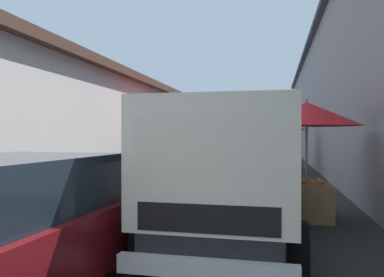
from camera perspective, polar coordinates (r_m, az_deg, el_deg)
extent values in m
plane|color=#282826|center=(14.99, 6.99, -5.86)|extent=(90.00, 90.00, 0.00)
cube|color=silver|center=(18.89, -13.08, 0.70)|extent=(49.50, 7.00, 3.45)
cube|color=#4C3328|center=(18.99, -13.09, 6.27)|extent=(49.80, 7.50, 0.24)
cylinder|color=#9E9EA3|center=(8.16, 16.47, -3.00)|extent=(0.06, 0.06, 2.33)
cone|color=red|center=(8.16, 16.49, 3.49)|extent=(2.17, 2.17, 0.49)
sphere|color=#9E9EA3|center=(8.18, 16.49, 5.47)|extent=(0.07, 0.07, 0.07)
cube|color=#9E7547|center=(8.06, 17.61, -8.87)|extent=(0.97, 0.64, 0.71)
sphere|color=orange|center=(8.10, 18.46, -5.98)|extent=(0.09, 0.09, 0.09)
sphere|color=orange|center=(8.01, 16.18, -6.04)|extent=(0.09, 0.09, 0.09)
sphere|color=orange|center=(7.94, 17.20, -6.11)|extent=(0.09, 0.09, 0.09)
sphere|color=orange|center=(7.77, 18.22, -5.85)|extent=(0.09, 0.09, 0.09)
sphere|color=orange|center=(8.00, 18.57, -6.06)|extent=(0.09, 0.09, 0.09)
sphere|color=orange|center=(8.03, 16.22, -6.03)|extent=(0.09, 0.09, 0.09)
cylinder|color=#9E9EA3|center=(17.99, 12.60, -1.12)|extent=(0.06, 0.06, 2.30)
cone|color=red|center=(17.99, 12.61, 1.85)|extent=(2.81, 2.81, 0.44)
sphere|color=#9E9EA3|center=(18.00, 12.61, 2.67)|extent=(0.07, 0.07, 0.07)
cube|color=#9E7547|center=(18.10, 13.25, -3.62)|extent=(0.80, 0.74, 0.72)
sphere|color=orange|center=(17.98, 12.99, -2.36)|extent=(0.09, 0.09, 0.09)
sphere|color=orange|center=(18.24, 12.65, -2.32)|extent=(0.09, 0.09, 0.09)
sphere|color=orange|center=(18.27, 13.54, -2.31)|extent=(0.09, 0.09, 0.09)
sphere|color=orange|center=(18.03, 13.37, -2.35)|extent=(0.09, 0.09, 0.09)
sphere|color=orange|center=(18.13, 13.50, -2.16)|extent=(0.09, 0.09, 0.09)
cylinder|color=#9E9EA3|center=(12.36, -0.92, -2.40)|extent=(0.06, 0.06, 2.07)
cone|color=red|center=(12.35, -0.92, 1.32)|extent=(2.81, 2.81, 0.46)
sphere|color=#9E9EA3|center=(12.35, -0.92, 2.59)|extent=(0.07, 0.07, 0.07)
cube|color=olive|center=(12.64, -0.69, -5.29)|extent=(0.79, 0.60, 0.77)
sphere|color=orange|center=(12.45, -1.21, -3.39)|extent=(0.09, 0.09, 0.09)
sphere|color=orange|center=(12.36, -0.35, -3.42)|extent=(0.09, 0.09, 0.09)
sphere|color=orange|center=(12.64, -0.78, -3.09)|extent=(0.09, 0.09, 0.09)
sphere|color=orange|center=(12.74, 0.28, -3.30)|extent=(0.09, 0.09, 0.09)
sphere|color=orange|center=(12.55, -1.12, -3.36)|extent=(0.09, 0.09, 0.09)
cube|color=#600F14|center=(4.38, -24.94, -14.02)|extent=(3.98, 1.90, 0.64)
cube|color=#19232D|center=(4.15, -26.30, -6.39)|extent=(2.41, 1.62, 0.56)
cube|color=black|center=(5.98, -12.84, -12.20)|extent=(0.18, 1.65, 0.20)
cube|color=silver|center=(6.23, -17.58, -9.07)|extent=(0.07, 0.24, 0.14)
cube|color=silver|center=(5.70, -7.46, -9.95)|extent=(0.07, 0.24, 0.14)
cylinder|color=black|center=(5.97, -23.06, -12.75)|extent=(0.61, 0.23, 0.60)
cylinder|color=black|center=(5.12, -7.17, -14.94)|extent=(0.61, 0.23, 0.60)
cube|color=black|center=(6.19, 6.48, -10.34)|extent=(4.82, 1.55, 0.36)
cube|color=beige|center=(4.47, 4.04, -3.14)|extent=(1.57, 1.78, 1.40)
cube|color=#19232D|center=(3.74, 2.24, -1.18)|extent=(0.09, 1.47, 0.63)
cube|color=#19232D|center=(4.46, 4.04, -0.90)|extent=(1.08, 1.79, 0.45)
cube|color=black|center=(3.81, 2.21, -11.69)|extent=(0.08, 1.40, 0.28)
cube|color=silver|center=(3.86, 1.96, -18.62)|extent=(0.15, 1.75, 0.18)
cube|color=gray|center=(6.89, 14.12, -5.62)|extent=(3.16, 0.12, 0.50)
cube|color=gray|center=(7.06, 0.59, -5.45)|extent=(3.16, 0.12, 0.50)
cube|color=gray|center=(8.47, 8.36, -4.46)|extent=(0.09, 1.65, 0.50)
cylinder|color=black|center=(4.60, 15.30, -16.00)|extent=(0.72, 0.23, 0.72)
cylinder|color=black|center=(4.86, -6.58, -15.07)|extent=(0.72, 0.23, 0.72)
cylinder|color=black|center=(7.59, 14.44, -9.40)|extent=(0.72, 0.23, 0.72)
cylinder|color=black|center=(7.75, 1.22, -9.17)|extent=(0.72, 0.23, 0.72)
cylinder|color=#232328|center=(12.79, -6.37, -5.22)|extent=(0.14, 0.14, 0.77)
cylinder|color=#232328|center=(12.65, -6.63, -5.29)|extent=(0.14, 0.14, 0.77)
cube|color=#D8C666|center=(12.67, -6.50, -2.22)|extent=(0.46, 0.22, 0.58)
sphere|color=tan|center=(12.66, -6.50, -0.43)|extent=(0.21, 0.21, 0.21)
cylinder|color=#D8C666|center=(12.92, -6.06, -2.04)|extent=(0.08, 0.08, 0.52)
cylinder|color=#D8C666|center=(12.41, -6.97, -2.14)|extent=(0.08, 0.08, 0.52)
cylinder|color=#194CB2|center=(10.24, 15.56, -6.48)|extent=(0.30, 0.30, 0.03)
cylinder|color=#194CB2|center=(10.38, 15.52, -7.55)|extent=(0.04, 0.04, 0.42)
cylinder|color=#194CB2|center=(10.26, 14.92, -7.64)|extent=(0.04, 0.04, 0.42)
cylinder|color=#194CB2|center=(10.16, 15.59, -7.73)|extent=(0.04, 0.04, 0.42)
cylinder|color=#194CB2|center=(10.28, 16.19, -7.64)|extent=(0.04, 0.04, 0.42)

